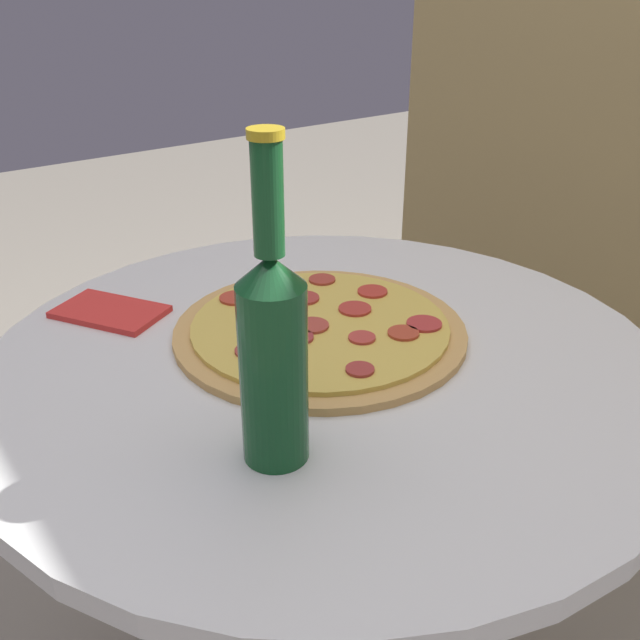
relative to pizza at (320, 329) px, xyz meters
name	(u,v)px	position (x,y,z in m)	size (l,w,h in m)	color
table	(325,457)	(0.04, -0.02, -0.16)	(0.82, 0.82, 0.73)	silver
pizza	(320,329)	(0.00, 0.00, 0.00)	(0.37, 0.37, 0.02)	tan
beer_bottle	(273,349)	(0.17, -0.18, 0.11)	(0.06, 0.06, 0.31)	#144C23
napkin	(110,312)	(-0.21, -0.19, 0.00)	(0.16, 0.14, 0.01)	red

